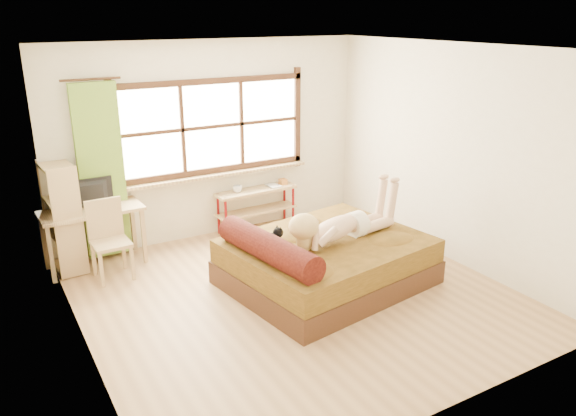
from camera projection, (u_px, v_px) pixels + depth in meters
floor at (296, 295)px, 6.34m from camera, size 4.50×4.50×0.00m
ceiling at (297, 48)px, 5.45m from camera, size 4.50×4.50×0.00m
wall_back at (213, 141)px, 7.73m from camera, size 4.50×0.00×4.50m
wall_front at (457, 258)px, 4.06m from camera, size 4.50×0.00×4.50m
wall_left at (73, 219)px, 4.83m from camera, size 0.00×4.50×4.50m
wall_right at (452, 155)px, 6.96m from camera, size 0.00×4.50×4.50m
window at (213, 130)px, 7.65m from camera, size 2.80×0.16×1.46m
curtain at (101, 172)px, 6.96m from camera, size 0.55×0.10×2.20m
bed at (324, 261)px, 6.52m from camera, size 2.41×2.04×0.83m
woman at (342, 213)px, 6.39m from camera, size 1.57×0.65×0.65m
kitten at (268, 239)px, 6.16m from camera, size 0.34×0.18×0.26m
desk at (92, 217)px, 6.88m from camera, size 1.22×0.58×0.75m
monitor at (88, 194)px, 6.83m from camera, size 0.62×0.10×0.35m
chair at (108, 235)px, 6.67m from camera, size 0.43×0.43×0.94m
pipe_shelf at (257, 200)px, 8.16m from camera, size 1.23×0.35×0.69m
cup at (237, 189)px, 7.94m from camera, size 0.13×0.13×0.10m
book at (268, 187)px, 8.19m from camera, size 0.18×0.24×0.02m
bookshelf at (63, 217)px, 6.78m from camera, size 0.37×0.61×1.35m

